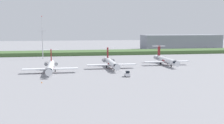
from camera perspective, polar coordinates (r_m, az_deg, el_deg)
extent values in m
plane|color=gray|center=(153.91, -1.27, -0.20)|extent=(500.00, 500.00, 0.00)
cube|color=#426033|center=(202.35, -3.32, 1.86)|extent=(320.00, 20.00, 2.40)
cylinder|color=silver|center=(124.00, -12.02, -0.97)|extent=(2.70, 24.00, 2.70)
cone|color=silver|center=(110.66, -12.30, -1.93)|extent=(2.70, 3.00, 2.70)
cone|color=silver|center=(137.88, -11.80, -0.17)|extent=(2.30, 4.00, 2.29)
cube|color=black|center=(112.47, -12.26, -1.54)|extent=(2.02, 1.80, 0.90)
cylinder|color=maroon|center=(124.03, -12.02, -1.04)|extent=(2.76, 3.60, 2.76)
cube|color=silver|center=(123.49, -14.77, -1.36)|extent=(11.00, 3.20, 0.36)
cube|color=silver|center=(122.99, -9.29, -1.26)|extent=(11.00, 3.20, 0.36)
cube|color=maroon|center=(134.46, -11.89, 1.34)|extent=(0.36, 3.20, 5.20)
cube|color=silver|center=(134.55, -11.91, 2.37)|extent=(6.80, 1.80, 0.24)
cylinder|color=gray|center=(133.20, -12.84, -0.36)|extent=(1.50, 3.40, 1.50)
cylinder|color=gray|center=(133.02, -10.91, -0.32)|extent=(1.50, 3.40, 1.50)
cylinder|color=gray|center=(116.86, -12.15, -2.17)|extent=(0.20, 0.20, 0.65)
cylinder|color=black|center=(116.95, -12.14, -2.44)|extent=(0.30, 0.90, 0.90)
cylinder|color=black|center=(126.76, -12.82, -1.73)|extent=(0.35, 0.90, 0.90)
cylinder|color=black|center=(126.60, -11.10, -1.70)|extent=(0.35, 0.90, 0.90)
cylinder|color=silver|center=(134.32, -0.15, -0.21)|extent=(2.70, 24.00, 2.70)
cone|color=silver|center=(121.14, 0.91, -1.00)|extent=(2.70, 3.00, 2.70)
cone|color=silver|center=(148.04, -1.05, 0.47)|extent=(2.29, 4.00, 2.29)
cube|color=black|center=(122.93, 0.75, -0.66)|extent=(2.03, 1.80, 0.90)
cylinder|color=maroon|center=(134.34, -0.15, -0.27)|extent=(2.76, 3.60, 2.76)
cube|color=silver|center=(132.57, -2.59, -0.58)|extent=(11.00, 3.20, 0.36)
cube|color=silver|center=(134.52, 2.40, -0.46)|extent=(11.00, 3.20, 0.36)
cube|color=maroon|center=(144.69, -0.87, 1.89)|extent=(0.36, 3.20, 5.20)
cube|color=silver|center=(144.79, -0.89, 2.84)|extent=(6.80, 1.80, 0.24)
cylinder|color=gray|center=(142.98, -1.65, 0.31)|extent=(1.50, 3.40, 1.50)
cylinder|color=gray|center=(143.67, 0.13, 0.35)|extent=(1.50, 3.40, 1.50)
cylinder|color=gray|center=(127.25, 0.41, -1.27)|extent=(0.20, 0.20, 0.65)
cylinder|color=black|center=(127.33, 0.41, -1.52)|extent=(0.30, 0.90, 0.90)
cylinder|color=black|center=(136.63, -1.10, -0.93)|extent=(0.35, 0.90, 0.90)
cylinder|color=black|center=(137.25, 0.47, -0.89)|extent=(0.35, 0.90, 0.90)
cylinder|color=silver|center=(148.36, 10.56, 0.36)|extent=(2.70, 24.00, 2.70)
cone|color=silver|center=(135.87, 12.52, -0.29)|extent=(2.70, 3.00, 2.70)
cone|color=silver|center=(161.48, 8.84, 0.93)|extent=(2.30, 4.00, 2.29)
cube|color=black|center=(137.56, 12.23, 0.00)|extent=(2.02, 1.80, 0.90)
cylinder|color=maroon|center=(148.37, 10.56, 0.30)|extent=(2.76, 3.60, 2.76)
cube|color=silver|center=(145.55, 8.51, 0.03)|extent=(11.00, 3.20, 0.36)
cube|color=silver|center=(149.65, 12.81, 0.13)|extent=(11.00, 3.20, 0.36)
cube|color=maroon|center=(158.28, 9.21, 2.24)|extent=(0.36, 3.20, 5.20)
cube|color=silver|center=(158.38, 9.20, 3.11)|extent=(6.80, 1.80, 0.24)
cylinder|color=gray|center=(156.22, 8.62, 0.81)|extent=(1.50, 3.40, 1.50)
cylinder|color=gray|center=(157.69, 10.17, 0.83)|extent=(1.50, 3.40, 1.50)
cylinder|color=gray|center=(141.63, 11.58, -0.57)|extent=(0.20, 0.20, 0.65)
cylinder|color=black|center=(141.70, 11.58, -0.79)|extent=(0.30, 0.90, 0.90)
cylinder|color=black|center=(150.20, 9.54, -0.31)|extent=(0.35, 0.90, 0.90)
cylinder|color=black|center=(151.49, 10.90, -0.27)|extent=(0.35, 0.90, 0.90)
cylinder|color=#B2B2B7|center=(177.21, -13.51, 3.19)|extent=(0.50, 0.50, 16.23)
cylinder|color=#B2B2B7|center=(176.86, -13.62, 7.23)|extent=(0.28, 0.28, 8.74)
cube|color=#B2B2B7|center=(176.87, -13.58, 5.94)|extent=(4.40, 0.20, 0.20)
sphere|color=red|center=(176.95, -13.67, 8.72)|extent=(0.50, 0.50, 0.50)
cube|color=gray|center=(255.15, 13.38, 3.85)|extent=(66.22, 20.96, 12.14)
cube|color=silver|center=(112.39, 3.02, -2.46)|extent=(1.70, 3.20, 1.10)
cube|color=black|center=(111.69, 3.09, -2.01)|extent=(1.36, 1.10, 0.90)
cylinder|color=black|center=(111.40, 2.75, -2.84)|extent=(0.22, 0.60, 0.60)
cylinder|color=black|center=(111.73, 3.50, -2.81)|extent=(0.22, 0.60, 0.60)
cylinder|color=black|center=(113.24, 2.54, -2.67)|extent=(0.22, 0.60, 0.60)
cylinder|color=black|center=(113.57, 3.28, -2.65)|extent=(0.22, 0.60, 0.60)
cone|color=orange|center=(102.52, -13.65, -3.91)|extent=(0.44, 0.44, 0.55)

